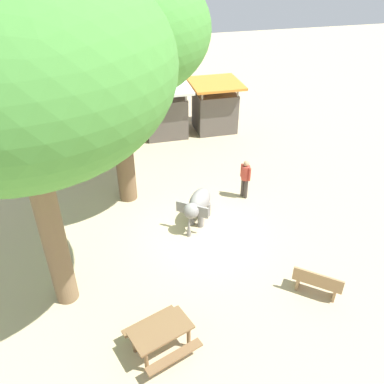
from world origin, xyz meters
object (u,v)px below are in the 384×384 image
person_handler (245,176)px  picnic_table_near (161,334)px  market_stall_white (165,113)px  wooden_bench (317,282)px  shade_tree_secondary (111,32)px  market_stall_orange (215,109)px  elephant (198,205)px  shade_tree_main (11,70)px  market_stall_red (113,118)px  market_stall_teal (57,124)px

person_handler → picnic_table_near: person_handler is taller
person_handler → market_stall_white: size_ratio=0.64×
wooden_bench → shade_tree_secondary: bearing=166.4°
market_stall_white → market_stall_orange: 2.60m
shade_tree_secondary → market_stall_white: 7.79m
elephant → wooden_bench: elephant is taller
elephant → shade_tree_main: (-4.54, -2.50, 5.81)m
picnic_table_near → market_stall_red: 12.40m
shade_tree_secondary → market_stall_teal: 7.86m
market_stall_red → market_stall_orange: same height
shade_tree_main → shade_tree_secondary: (2.27, 4.69, -0.35)m
wooden_bench → picnic_table_near: 4.73m
elephant → market_stall_red: (-2.36, 7.53, 0.37)m
market_stall_red → market_stall_white: 2.60m
shade_tree_main → market_stall_red: bearing=77.7°
elephant → market_stall_white: size_ratio=0.66×
picnic_table_near → market_stall_orange: size_ratio=0.76×
shade_tree_main → market_stall_red: size_ratio=3.57×
elephant → market_stall_red: bearing=-126.3°
market_stall_red → market_stall_white: bearing=0.0°
person_handler → wooden_bench: person_handler is taller
elephant → market_stall_white: 7.54m
person_handler → market_stall_teal: (-7.14, 6.38, 0.19)m
market_stall_red → market_stall_white: same height
wooden_bench → shade_tree_main: bearing=-153.5°
person_handler → shade_tree_main: size_ratio=0.18×
person_handler → market_stall_white: market_stall_white is taller
shade_tree_main → shade_tree_secondary: 5.23m
market_stall_teal → market_stall_orange: 7.80m
elephant → market_stall_teal: 9.02m
market_stall_white → shade_tree_secondary: bearing=-115.2°
person_handler → market_stall_teal: size_ratio=0.64×
picnic_table_near → market_stall_teal: 12.70m
wooden_bench → market_stall_orange: market_stall_orange is taller
market_stall_red → market_stall_orange: (5.20, 0.00, 0.00)m
person_handler → shade_tree_main: 9.50m
elephant → wooden_bench: (2.47, -4.11, -0.30)m
shade_tree_secondary → picnic_table_near: size_ratio=4.45×
market_stall_teal → market_stall_orange: bearing=0.0°
elephant → picnic_table_near: elephant is taller
shade_tree_secondary → picnic_table_near: 9.03m
shade_tree_secondary → market_stall_teal: bearing=116.8°
market_stall_white → elephant: bearing=-91.8°
elephant → person_handler: person_handler is taller
market_stall_teal → shade_tree_main: bearing=-87.6°
wooden_bench → market_stall_orange: bearing=127.6°
picnic_table_near → market_stall_teal: size_ratio=0.76×
shade_tree_secondary → picnic_table_near: bearing=-89.4°
wooden_bench → market_stall_teal: (-7.43, 11.64, 0.67)m
market_stall_white → market_stall_orange: (2.60, 0.00, 0.00)m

